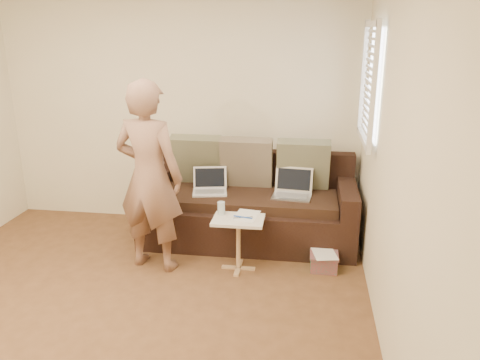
{
  "coord_description": "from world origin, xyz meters",
  "views": [
    {
      "loc": [
        1.42,
        -2.93,
        2.19
      ],
      "look_at": [
        0.8,
        1.4,
        0.78
      ],
      "focal_mm": 36.03,
      "sensor_mm": 36.0,
      "label": 1
    }
  ],
  "objects_px": {
    "laptop_silver": "(292,197)",
    "striped_box": "(324,261)",
    "sofa": "(249,201)",
    "laptop_white": "(210,193)",
    "drinking_glass": "(221,208)",
    "person": "(149,177)",
    "side_table": "(238,244)"
  },
  "relations": [
    {
      "from": "laptop_silver",
      "to": "striped_box",
      "type": "xyz_separation_m",
      "value": [
        0.34,
        -0.51,
        -0.44
      ]
    },
    {
      "from": "sofa",
      "to": "laptop_silver",
      "type": "distance_m",
      "value": 0.46
    },
    {
      "from": "laptop_white",
      "to": "drinking_glass",
      "type": "bearing_deg",
      "value": -78.99
    },
    {
      "from": "person",
      "to": "side_table",
      "type": "height_order",
      "value": "person"
    },
    {
      "from": "sofa",
      "to": "side_table",
      "type": "relative_size",
      "value": 4.3
    },
    {
      "from": "laptop_silver",
      "to": "drinking_glass",
      "type": "distance_m",
      "value": 0.83
    },
    {
      "from": "side_table",
      "to": "person",
      "type": "bearing_deg",
      "value": -177.16
    },
    {
      "from": "laptop_white",
      "to": "striped_box",
      "type": "height_order",
      "value": "laptop_white"
    },
    {
      "from": "striped_box",
      "to": "side_table",
      "type": "bearing_deg",
      "value": -172.12
    },
    {
      "from": "sofa",
      "to": "drinking_glass",
      "type": "height_order",
      "value": "sofa"
    },
    {
      "from": "person",
      "to": "drinking_glass",
      "type": "xyz_separation_m",
      "value": [
        0.63,
        0.12,
        -0.31
      ]
    },
    {
      "from": "drinking_glass",
      "to": "striped_box",
      "type": "height_order",
      "value": "drinking_glass"
    },
    {
      "from": "laptop_silver",
      "to": "person",
      "type": "relative_size",
      "value": 0.22
    },
    {
      "from": "laptop_silver",
      "to": "laptop_white",
      "type": "height_order",
      "value": "laptop_silver"
    },
    {
      "from": "laptop_silver",
      "to": "side_table",
      "type": "bearing_deg",
      "value": -120.5
    },
    {
      "from": "striped_box",
      "to": "sofa",
      "type": "bearing_deg",
      "value": 143.75
    },
    {
      "from": "laptop_silver",
      "to": "side_table",
      "type": "height_order",
      "value": "laptop_silver"
    },
    {
      "from": "laptop_white",
      "to": "person",
      "type": "height_order",
      "value": "person"
    },
    {
      "from": "sofa",
      "to": "laptop_white",
      "type": "height_order",
      "value": "sofa"
    },
    {
      "from": "sofa",
      "to": "side_table",
      "type": "height_order",
      "value": "sofa"
    },
    {
      "from": "person",
      "to": "side_table",
      "type": "xyz_separation_m",
      "value": [
        0.81,
        0.04,
        -0.63
      ]
    },
    {
      "from": "sofa",
      "to": "laptop_white",
      "type": "relative_size",
      "value": 6.27
    },
    {
      "from": "laptop_white",
      "to": "drinking_glass",
      "type": "distance_m",
      "value": 0.58
    },
    {
      "from": "striped_box",
      "to": "laptop_white",
      "type": "bearing_deg",
      "value": 156.86
    },
    {
      "from": "person",
      "to": "side_table",
      "type": "relative_size",
      "value": 3.47
    },
    {
      "from": "person",
      "to": "striped_box",
      "type": "distance_m",
      "value": 1.8
    },
    {
      "from": "laptop_silver",
      "to": "striped_box",
      "type": "bearing_deg",
      "value": -50.78
    },
    {
      "from": "drinking_glass",
      "to": "striped_box",
      "type": "xyz_separation_m",
      "value": [
        0.97,
        0.03,
        -0.49
      ]
    },
    {
      "from": "laptop_silver",
      "to": "person",
      "type": "xyz_separation_m",
      "value": [
        -1.26,
        -0.66,
        0.37
      ]
    },
    {
      "from": "person",
      "to": "laptop_silver",
      "type": "bearing_deg",
      "value": -141.44
    },
    {
      "from": "laptop_silver",
      "to": "sofa",
      "type": "bearing_deg",
      "value": 177.86
    },
    {
      "from": "laptop_white",
      "to": "person",
      "type": "distance_m",
      "value": 0.86
    }
  ]
}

